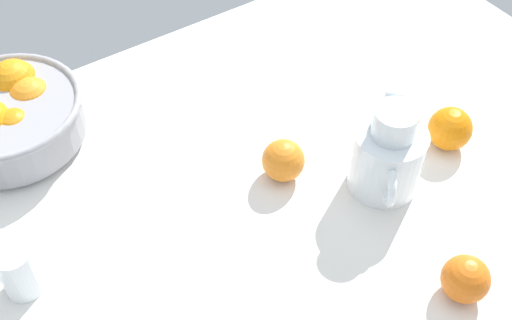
% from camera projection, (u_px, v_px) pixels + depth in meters
% --- Properties ---
extents(ground_plane, '(1.31, 0.86, 0.03)m').
position_uv_depth(ground_plane, '(268.00, 198.00, 1.00)').
color(ground_plane, white).
extents(fruit_bowl, '(0.25, 0.25, 0.10)m').
position_uv_depth(fruit_bowl, '(7.00, 117.00, 1.03)').
color(fruit_bowl, '#99999E').
rests_on(fruit_bowl, ground_plane).
extents(juice_pitcher, '(0.11, 0.13, 0.16)m').
position_uv_depth(juice_pitcher, '(387.00, 159.00, 0.96)').
color(juice_pitcher, white).
rests_on(juice_pitcher, ground_plane).
extents(juice_glass, '(0.05, 0.05, 0.08)m').
position_uv_depth(juice_glass, '(19.00, 272.00, 0.85)').
color(juice_glass, white).
rests_on(juice_glass, ground_plane).
extents(loose_orange_0, '(0.06, 0.06, 0.06)m').
position_uv_depth(loose_orange_0, '(466.00, 279.00, 0.85)').
color(loose_orange_0, orange).
rests_on(loose_orange_0, ground_plane).
extents(loose_orange_2, '(0.07, 0.07, 0.07)m').
position_uv_depth(loose_orange_2, '(283.00, 160.00, 0.99)').
color(loose_orange_2, orange).
rests_on(loose_orange_2, ground_plane).
extents(loose_orange_3, '(0.07, 0.07, 0.07)m').
position_uv_depth(loose_orange_3, '(450.00, 129.00, 1.03)').
color(loose_orange_3, orange).
rests_on(loose_orange_3, ground_plane).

